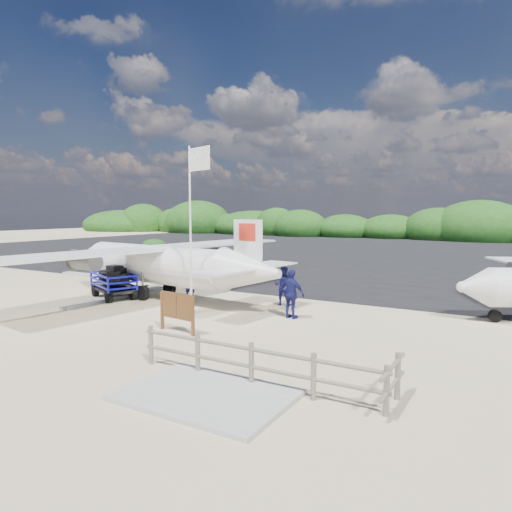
{
  "coord_description": "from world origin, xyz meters",
  "views": [
    {
      "loc": [
        11.06,
        -13.51,
        3.91
      ],
      "look_at": [
        0.06,
        5.43,
        1.77
      ],
      "focal_mm": 32.0,
      "sensor_mm": 36.0,
      "label": 1
    }
  ],
  "objects_px": {
    "signboard": "(177,332)",
    "crew_c": "(292,294)",
    "crew_b": "(283,286)",
    "crew_a": "(190,281)",
    "flagpole": "(192,313)",
    "aircraft_small": "(328,250)",
    "baggage_cart": "(114,298)"
  },
  "relations": [
    {
      "from": "signboard",
      "to": "crew_c",
      "type": "bearing_deg",
      "value": 63.58
    },
    {
      "from": "signboard",
      "to": "crew_b",
      "type": "distance_m",
      "value": 5.75
    },
    {
      "from": "crew_b",
      "to": "signboard",
      "type": "bearing_deg",
      "value": 70.69
    },
    {
      "from": "crew_a",
      "to": "crew_c",
      "type": "height_order",
      "value": "crew_c"
    },
    {
      "from": "flagpole",
      "to": "crew_a",
      "type": "distance_m",
      "value": 3.16
    },
    {
      "from": "aircraft_small",
      "to": "baggage_cart",
      "type": "bearing_deg",
      "value": 66.14
    },
    {
      "from": "baggage_cart",
      "to": "crew_a",
      "type": "relative_size",
      "value": 1.75
    },
    {
      "from": "baggage_cart",
      "to": "crew_a",
      "type": "distance_m",
      "value": 3.54
    },
    {
      "from": "aircraft_small",
      "to": "signboard",
      "type": "bearing_deg",
      "value": 77.01
    },
    {
      "from": "flagpole",
      "to": "aircraft_small",
      "type": "relative_size",
      "value": 0.81
    },
    {
      "from": "crew_a",
      "to": "flagpole",
      "type": "bearing_deg",
      "value": 113.31
    },
    {
      "from": "crew_b",
      "to": "aircraft_small",
      "type": "bearing_deg",
      "value": -81.78
    },
    {
      "from": "flagpole",
      "to": "crew_c",
      "type": "height_order",
      "value": "flagpole"
    },
    {
      "from": "baggage_cart",
      "to": "aircraft_small",
      "type": "bearing_deg",
      "value": 115.83
    },
    {
      "from": "flagpole",
      "to": "aircraft_small",
      "type": "xyz_separation_m",
      "value": [
        -5.88,
        29.62,
        0.0
      ]
    },
    {
      "from": "crew_b",
      "to": "flagpole",
      "type": "bearing_deg",
      "value": 43.3
    },
    {
      "from": "flagpole",
      "to": "signboard",
      "type": "xyz_separation_m",
      "value": [
        1.38,
        -2.5,
        0.0
      ]
    },
    {
      "from": "signboard",
      "to": "crew_a",
      "type": "xyz_separation_m",
      "value": [
        -3.33,
        4.86,
        0.78
      ]
    },
    {
      "from": "flagpole",
      "to": "crew_c",
      "type": "bearing_deg",
      "value": 16.53
    },
    {
      "from": "crew_a",
      "to": "crew_b",
      "type": "bearing_deg",
      "value": 173.52
    },
    {
      "from": "baggage_cart",
      "to": "crew_c",
      "type": "height_order",
      "value": "crew_c"
    },
    {
      "from": "crew_a",
      "to": "crew_c",
      "type": "xyz_separation_m",
      "value": [
        5.69,
        -1.26,
        0.13
      ]
    },
    {
      "from": "crew_a",
      "to": "aircraft_small",
      "type": "xyz_separation_m",
      "value": [
        -3.93,
        27.26,
        -0.78
      ]
    },
    {
      "from": "crew_a",
      "to": "crew_b",
      "type": "distance_m",
      "value": 4.4
    },
    {
      "from": "signboard",
      "to": "aircraft_small",
      "type": "relative_size",
      "value": 0.21
    },
    {
      "from": "signboard",
      "to": "aircraft_small",
      "type": "bearing_deg",
      "value": 109.48
    },
    {
      "from": "flagpole",
      "to": "aircraft_small",
      "type": "distance_m",
      "value": 30.2
    },
    {
      "from": "flagpole",
      "to": "crew_b",
      "type": "height_order",
      "value": "flagpole"
    },
    {
      "from": "crew_a",
      "to": "crew_c",
      "type": "bearing_deg",
      "value": 151.41
    },
    {
      "from": "baggage_cart",
      "to": "crew_b",
      "type": "height_order",
      "value": "crew_b"
    },
    {
      "from": "aircraft_small",
      "to": "crew_b",
      "type": "bearing_deg",
      "value": 81.59
    },
    {
      "from": "crew_a",
      "to": "aircraft_small",
      "type": "distance_m",
      "value": 27.55
    }
  ]
}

